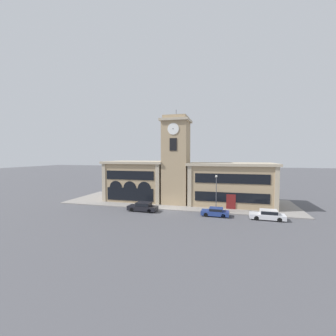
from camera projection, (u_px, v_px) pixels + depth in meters
ground_plane at (169, 210)px, 37.02m from camera, size 300.00×300.00×0.00m
sidewalk_kerb at (178, 202)px, 43.59m from camera, size 42.52×13.63×0.15m
clock_tower at (176, 160)px, 41.75m from camera, size 5.26×5.26×17.48m
town_hall_left_wing at (138, 180)px, 46.01m from camera, size 12.24×9.24×7.92m
town_hall_right_wing at (231, 184)px, 41.33m from camera, size 15.38×9.24×7.70m
parked_car_near at (143, 207)px, 36.47m from camera, size 4.88×2.09×1.46m
parked_car_mid at (215, 212)px, 33.51m from camera, size 4.12×1.97×1.26m
parked_car_far at (268, 215)px, 31.64m from camera, size 4.79×2.09×1.40m
street_lamp at (216, 188)px, 35.28m from camera, size 0.36×0.36×5.82m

